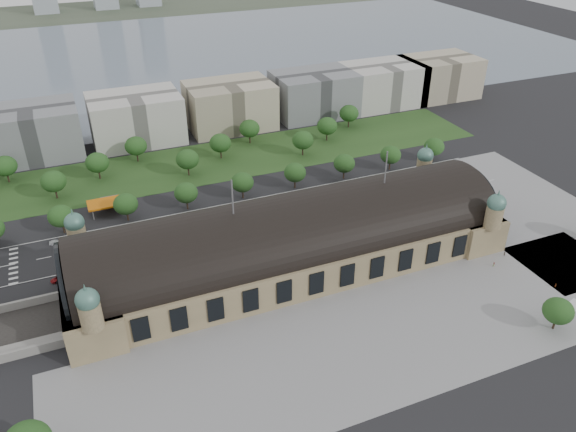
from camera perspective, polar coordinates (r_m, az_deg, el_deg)
name	(u,v)px	position (r m, az deg, el deg)	size (l,w,h in m)	color
ground	(292,265)	(197.16, 0.36, -5.04)	(900.00, 900.00, 0.00)	black
station	(292,241)	(191.33, 0.37, -2.54)	(150.00, 48.40, 44.30)	tan
plaza_south	(381,339)	(170.90, 9.43, -12.20)	(190.00, 48.00, 0.12)	gray
plaza_east	(522,209)	(249.75, 22.69, 0.67)	(56.00, 100.00, 0.12)	gray
road_slab	(207,224)	(222.26, -8.23, -0.85)	(260.00, 26.00, 0.10)	black
grass_belt	(186,166)	(270.64, -10.33, 5.01)	(300.00, 45.00, 0.10)	#26461C
petrol_station	(108,203)	(240.50, -17.83, 1.30)	(14.00, 13.00, 5.05)	#C9640B
lake	(141,56)	(464.12, -14.66, 15.41)	(700.00, 320.00, 0.08)	slate
far_shore	(108,10)	(658.40, -17.81, 19.31)	(700.00, 120.00, 0.14)	#44513D
office_2	(31,133)	(299.13, -24.67, 7.70)	(45.00, 32.00, 24.00)	gray
office_3	(136,118)	(300.40, -15.18, 9.56)	(45.00, 32.00, 24.00)	beige
office_4	(230,105)	(309.83, -5.93, 11.11)	(45.00, 32.00, 24.00)	#BEB295
office_5	(314,94)	(326.73, 2.65, 12.28)	(45.00, 32.00, 24.00)	gray
office_6	(382,85)	(347.44, 9.58, 13.03)	(45.00, 32.00, 24.00)	beige
office_7	(438,77)	(369.49, 15.04, 13.49)	(45.00, 32.00, 24.00)	#BEB295
tree_row_2	(61,216)	(227.59, -22.09, -0.01)	(9.60, 9.60, 11.52)	#2D2116
tree_row_3	(126,204)	(227.87, -16.17, 1.17)	(9.60, 9.60, 11.52)	#2D2116
tree_row_4	(186,193)	(230.65, -10.32, 2.33)	(9.60, 9.60, 11.52)	#2D2116
tree_row_5	(242,182)	(235.85, -4.66, 3.42)	(9.60, 9.60, 11.52)	#2D2116
tree_row_6	(295,173)	(243.33, 0.72, 4.43)	(9.60, 9.60, 11.52)	#2D2116
tree_row_7	(344,163)	(252.86, 5.74, 5.34)	(9.60, 9.60, 11.52)	#2D2116
tree_row_8	(391,155)	(264.24, 10.38, 6.13)	(9.60, 9.60, 11.52)	#2D2116
tree_row_9	(434,147)	(277.24, 14.63, 6.82)	(9.60, 9.60, 11.52)	#2D2116
tree_belt_2	(5,166)	(277.45, -26.83, 4.56)	(10.40, 10.40, 12.48)	#2D2116
tree_belt_3	(53,181)	(254.16, -22.73, 3.26)	(10.40, 10.40, 12.48)	#2D2116
tree_belt_4	(97,163)	(265.01, -18.81, 5.16)	(10.40, 10.40, 12.48)	#2D2116
tree_belt_5	(136,146)	(277.26, -15.20, 6.88)	(10.40, 10.40, 12.48)	#2D2116
tree_belt_6	(187,159)	(258.18, -10.18, 5.70)	(10.40, 10.40, 12.48)	#2D2116
tree_belt_7	(220,143)	(272.87, -6.90, 7.38)	(10.40, 10.40, 12.48)	#2D2116
tree_belt_8	(249,129)	(288.56, -3.93, 8.86)	(10.40, 10.40, 12.48)	#2D2116
tree_belt_9	(303,140)	(274.26, 1.52, 7.72)	(10.40, 10.40, 12.48)	#2D2116
tree_belt_10	(327,126)	(291.86, 4.01, 9.11)	(10.40, 10.40, 12.48)	#2D2116
tree_belt_11	(349,113)	(310.10, 6.22, 10.33)	(10.40, 10.40, 12.48)	#2D2116
tree_plaza_s	(558,311)	(185.46, 25.76, -8.68)	(9.00, 9.00, 10.64)	#2D2116
traffic_car_1	(56,242)	(225.02, -22.53, -2.48)	(1.59, 4.57, 1.51)	#95999D
traffic_car_2	(150,239)	(215.79, -13.85, -2.32)	(2.44, 5.30, 1.47)	black
traffic_car_4	(274,217)	(223.44, -1.48, -0.08)	(1.90, 4.73, 1.61)	#1A1F4A
traffic_car_5	(349,193)	(242.05, 6.19, 2.29)	(1.45, 4.17, 1.37)	#53565A
traffic_car_6	(421,182)	(257.13, 13.34, 3.40)	(2.29, 4.96, 1.38)	silver
parked_car_0	(62,280)	(203.89, -21.94, -6.05)	(1.41, 4.05, 1.33)	black
parked_car_1	(58,279)	(204.98, -22.34, -5.92)	(2.34, 5.07, 1.41)	maroon
parked_car_2	(125,260)	(207.07, -16.18, -4.27)	(1.81, 4.45, 1.29)	#181A43
parked_car_3	(151,258)	(205.23, -13.77, -4.18)	(1.87, 4.66, 1.59)	#5A5E62
parked_car_4	(163,251)	(208.09, -12.59, -3.53)	(1.38, 3.95, 1.30)	silver
parked_car_5	(221,238)	(211.56, -6.79, -2.28)	(2.46, 5.33, 1.48)	gray
parked_car_6	(195,250)	(206.23, -9.39, -3.46)	(2.14, 5.26, 1.53)	black
bus_west	(277,221)	(218.74, -1.13, -0.55)	(2.79, 11.93, 3.32)	red
bus_mid	(245,221)	(219.59, -4.38, -0.54)	(2.65, 11.34, 3.16)	beige
bus_east	(310,213)	(224.73, 2.29, 0.32)	(2.60, 11.12, 3.10)	silver
van_south	(571,308)	(197.95, 26.82, -8.33)	(6.63, 4.15, 2.68)	silver
pedestrian_0	(494,264)	(208.95, 20.18, -4.64)	(0.79, 0.45, 1.61)	gray
pedestrian_1	(556,285)	(206.47, 25.54, -6.39)	(0.65, 0.43, 1.78)	gray
pedestrian_2	(505,254)	(215.91, 21.14, -3.62)	(0.80, 0.46, 1.64)	gray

